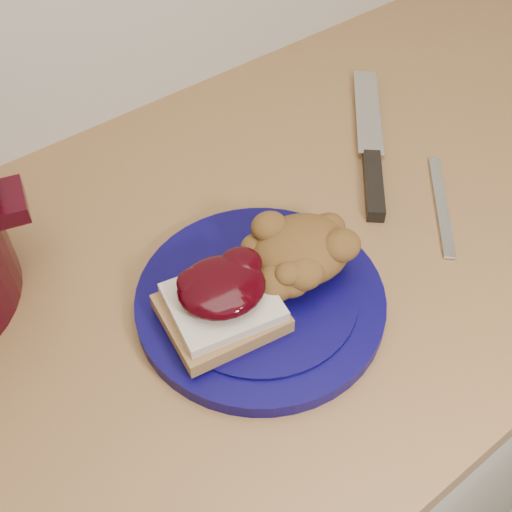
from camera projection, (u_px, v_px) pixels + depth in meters
base_cabinet at (231, 461)px, 1.02m from camera, size 4.00×0.60×0.86m
plate at (260, 300)px, 0.64m from camera, size 0.30×0.30×0.02m
sandwich at (222, 301)px, 0.59m from camera, size 0.12×0.11×0.05m
stuffing_mound at (301, 249)px, 0.63m from camera, size 0.12×0.11×0.05m
chef_knife at (372, 163)px, 0.77m from camera, size 0.21×0.23×0.02m
butter_knife at (441, 204)px, 0.73m from camera, size 0.12×0.13×0.00m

